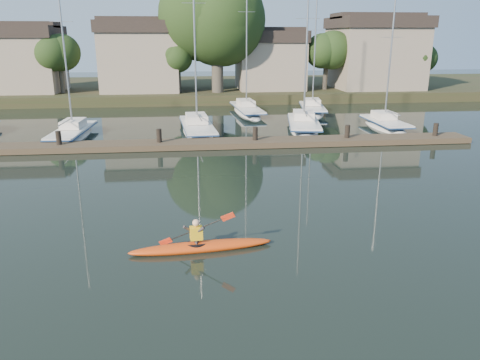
{
  "coord_description": "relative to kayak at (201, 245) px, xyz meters",
  "views": [
    {
      "loc": [
        -1.16,
        -14.75,
        6.67
      ],
      "look_at": [
        0.79,
        2.87,
        1.2
      ],
      "focal_mm": 35.0,
      "sensor_mm": 36.0,
      "label": 1
    }
  ],
  "objects": [
    {
      "name": "shore",
      "position": [
        2.52,
        41.1,
        3.05
      ],
      "size": [
        90.0,
        25.25,
        12.75
      ],
      "color": "#232E17",
      "rests_on": "ground"
    },
    {
      "name": "kayak",
      "position": [
        0.0,
        0.0,
        0.0
      ],
      "size": [
        4.73,
        1.08,
        1.5
      ],
      "rotation": [
        0.0,
        0.0,
        0.1
      ],
      "color": "#D24810",
      "rests_on": "ground"
    },
    {
      "name": "ground",
      "position": [
        0.9,
        0.81,
        -0.18
      ],
      "size": [
        160.0,
        160.0,
        0.0
      ],
      "primitive_type": "plane",
      "color": "black",
      "rests_on": "ground"
    },
    {
      "name": "sailboat_1",
      "position": [
        -8.25,
        18.83,
        -0.36
      ],
      "size": [
        2.39,
        8.09,
        13.07
      ],
      "rotation": [
        0.0,
        0.0,
        -0.05
      ],
      "color": "silver",
      "rests_on": "ground"
    },
    {
      "name": "sailboat_6",
      "position": [
        5.03,
        28.05,
        -0.35
      ],
      "size": [
        2.61,
        9.45,
        14.84
      ],
      "rotation": [
        0.0,
        0.0,
        0.07
      ],
      "color": "silver",
      "rests_on": "ground"
    },
    {
      "name": "dock",
      "position": [
        0.9,
        14.81,
        0.02
      ],
      "size": [
        34.0,
        2.0,
        1.8
      ],
      "color": "#453527",
      "rests_on": "ground"
    },
    {
      "name": "sailboat_7",
      "position": [
        11.05,
        27.83,
        -0.37
      ],
      "size": [
        3.24,
        7.95,
        12.46
      ],
      "rotation": [
        0.0,
        0.0,
        -0.16
      ],
      "color": "silver",
      "rests_on": "ground"
    },
    {
      "name": "sailboat_3",
      "position": [
        8.29,
        19.92,
        -0.39
      ],
      "size": [
        3.69,
        8.74,
        13.67
      ],
      "rotation": [
        0.0,
        0.0,
        -0.18
      ],
      "color": "silver",
      "rests_on": "ground"
    },
    {
      "name": "sailboat_2",
      "position": [
        0.36,
        19.58,
        -0.37
      ],
      "size": [
        2.82,
        9.28,
        15.14
      ],
      "rotation": [
        0.0,
        0.0,
        0.08
      ],
      "color": "silver",
      "rests_on": "ground"
    },
    {
      "name": "sailboat_4",
      "position": [
        14.58,
        19.76,
        -0.37
      ],
      "size": [
        2.12,
        6.81,
        11.53
      ],
      "rotation": [
        0.0,
        0.0,
        0.01
      ],
      "color": "silver",
      "rests_on": "ground"
    }
  ]
}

